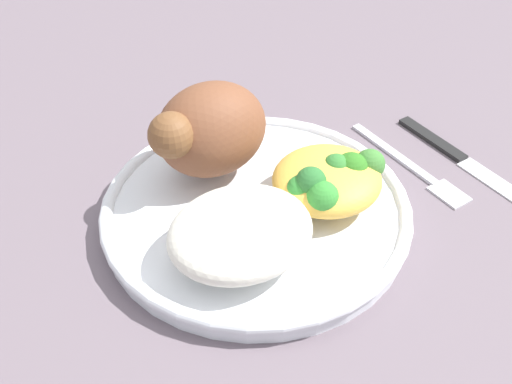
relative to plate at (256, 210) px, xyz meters
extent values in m
plane|color=#655861|center=(0.00, 0.00, -0.01)|extent=(2.00, 2.00, 0.00)
cylinder|color=white|center=(0.00, 0.00, 0.00)|extent=(0.25, 0.25, 0.02)
torus|color=white|center=(0.00, 0.00, 0.00)|extent=(0.26, 0.26, 0.01)
ellipsoid|color=brown|center=(0.01, -0.06, 0.05)|extent=(0.10, 0.08, 0.08)
sphere|color=brown|center=(0.05, -0.05, 0.07)|extent=(0.04, 0.04, 0.04)
ellipsoid|color=white|center=(0.04, 0.04, 0.03)|extent=(0.11, 0.10, 0.04)
ellipsoid|color=gold|center=(-0.05, 0.02, 0.03)|extent=(0.09, 0.09, 0.03)
sphere|color=#347B31|center=(-0.06, 0.02, 0.04)|extent=(0.02, 0.02, 0.02)
sphere|color=#3F7E34|center=(-0.09, 0.03, 0.03)|extent=(0.03, 0.03, 0.03)
sphere|color=#2D7323|center=(-0.07, 0.02, 0.03)|extent=(0.02, 0.02, 0.02)
sphere|color=#358C32|center=(-0.03, 0.04, 0.03)|extent=(0.03, 0.03, 0.03)
sphere|color=#2C6E30|center=(-0.03, 0.03, 0.04)|extent=(0.02, 0.02, 0.02)
sphere|color=#348D34|center=(-0.02, 0.03, 0.03)|extent=(0.02, 0.02, 0.02)
sphere|color=#317722|center=(-0.07, 0.03, 0.03)|extent=(0.03, 0.03, 0.03)
cube|color=silver|center=(-0.16, -0.01, -0.01)|extent=(0.01, 0.11, 0.01)
cube|color=silver|center=(-0.16, 0.06, -0.01)|extent=(0.02, 0.04, 0.00)
cube|color=black|center=(-0.20, -0.01, -0.01)|extent=(0.02, 0.08, 0.01)
cube|color=silver|center=(-0.21, 0.09, -0.01)|extent=(0.02, 0.11, 0.00)
camera|label=1|loc=(0.20, 0.33, 0.35)|focal=44.13mm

